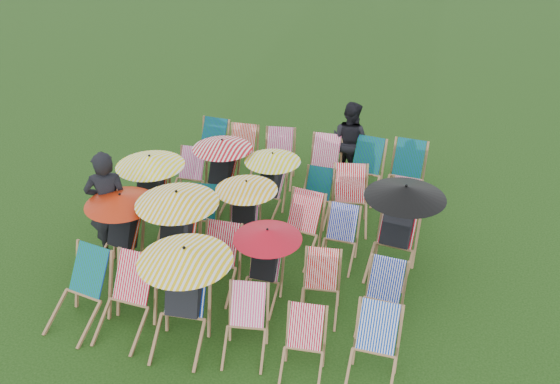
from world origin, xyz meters
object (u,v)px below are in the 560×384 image
(deckchair_0, at_px, (78,293))
(deckchair_5, at_px, (374,351))
(deckchair_29, at_px, (405,174))
(person_left, at_px, (108,205))
(person_rear, at_px, (350,141))

(deckchair_0, xyz_separation_m, deckchair_5, (4.02, 0.11, -0.05))
(deckchair_29, bearing_deg, deckchair_5, -84.44)
(deckchair_29, distance_m, person_left, 5.25)
(person_left, xyz_separation_m, person_rear, (3.08, 3.61, -0.13))
(deckchair_0, relative_size, person_left, 0.55)
(deckchair_0, distance_m, deckchair_5, 4.02)
(person_rear, bearing_deg, deckchair_5, 126.54)
(deckchair_5, xyz_separation_m, person_rear, (-1.31, 5.06, 0.33))
(person_rear, bearing_deg, deckchair_29, 177.99)
(person_left, bearing_deg, deckchair_29, -168.09)
(deckchair_29, bearing_deg, person_rear, 159.35)
(deckchair_0, bearing_deg, deckchair_5, 10.57)
(deckchair_0, relative_size, person_rear, 0.64)
(deckchair_29, relative_size, person_left, 0.55)
(deckchair_5, height_order, person_rear, person_rear)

